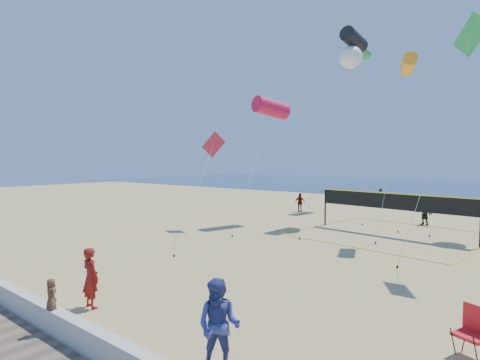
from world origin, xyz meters
The scene contains 18 objects.
ground centered at (0.00, 0.00, 0.00)m, with size 120.00×120.00×0.00m, color tan.
ocean centered at (0.00, 62.00, 0.01)m, with size 140.00×50.00×0.03m, color navy.
seawall centered at (0.00, -3.00, 0.30)m, with size 32.00×0.30×0.60m, color beige.
woman centered at (-3.19, -1.58, 0.89)m, with size 0.65×0.42×1.77m, color maroon.
toddler centered at (-2.47, -3.05, 0.99)m, with size 0.38×0.24×0.77m, color brown.
bystander_a centered at (1.95, -1.79, 0.96)m, with size 0.93×0.72×1.91m, color navy.
far_person_0 centered at (-8.41, 20.29, 0.78)m, with size 0.91×0.38×1.56m, color gray.
far_person_1 centered at (1.29, 19.73, 0.76)m, with size 1.41×0.45×1.52m, color gray.
far_person_3 centered at (-5.06, 30.85, 0.72)m, with size 0.70×0.55×1.44m, color gray.
camp_chair centered at (5.93, 2.09, 0.63)m, with size 0.76×0.87×1.23m.
volleyball_net centered at (0.53, 14.90, 1.67)m, with size 10.25×10.13×2.43m.
kite_0 centered at (-7.48, 14.44, 7.91)m, with size 2.12×7.16×8.66m.
kite_1 centered at (-3.19, 18.31, 12.64)m, with size 1.18×9.15×13.34m.
kite_2 centered at (1.52, 13.88, 9.35)m, with size 1.59×2.91×9.84m.
kite_3 centered at (-9.08, 10.16, 5.05)m, with size 4.51×6.96×6.16m.
kite_4 centered at (4.66, 10.05, 8.79)m, with size 2.81×2.54×10.11m.
kite_6 centered at (-3.18, 17.79, 11.32)m, with size 4.85×2.99×12.09m.
kite_8 centered at (-5.68, 26.34, 14.17)m, with size 4.42×10.48×14.82m.
Camera 1 is at (6.83, -7.34, 4.29)m, focal length 28.00 mm.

